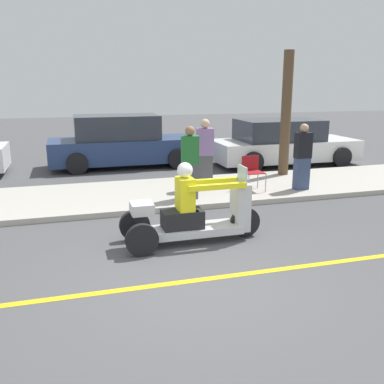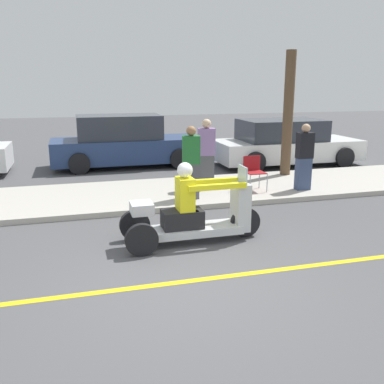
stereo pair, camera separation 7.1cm
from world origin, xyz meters
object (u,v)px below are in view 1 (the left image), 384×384
Objects in this scene: parked_car_lot_center at (283,143)px; spectator_with_child at (205,155)px; spectator_by_tree at (190,164)px; tree_trunk at (286,114)px; folding_chair_curbside at (252,169)px; spectator_far_back at (302,158)px; motorcycle_trike at (193,215)px; parked_car_lot_left at (122,143)px.

spectator_with_child is at bearing -141.58° from parked_car_lot_center.
spectator_by_tree is 0.48× the size of tree_trunk.
tree_trunk is (-0.99, -1.94, 1.11)m from parked_car_lot_center.
tree_trunk is (2.65, 0.95, 0.87)m from spectator_with_child.
spectator_by_tree is at bearing -168.58° from folding_chair_curbside.
spectator_far_back reaches higher than folding_chair_curbside.
motorcycle_trike is 4.22m from spectator_far_back.
folding_chair_curbside is at bearing 11.42° from spectator_by_tree.
spectator_with_child is 2.95m from tree_trunk.
spectator_by_tree is 0.34× the size of parked_car_lot_left.
spectator_by_tree reaches higher than folding_chair_curbside.
folding_chair_curbside is (2.27, 2.69, 0.14)m from motorcycle_trike.
spectator_by_tree is 3.82m from tree_trunk.
spectator_by_tree is 0.96× the size of spectator_with_child.
spectator_by_tree is at bearing 75.34° from motorcycle_trike.
spectator_far_back is 6.03m from parked_car_lot_left.
spectator_far_back reaches higher than parked_car_lot_center.
parked_car_lot_left is (-3.73, 4.74, -0.12)m from spectator_far_back.
motorcycle_trike is at bearing -128.78° from parked_car_lot_center.
spectator_by_tree is at bearing -179.13° from spectator_far_back.
motorcycle_trike is 2.97× the size of folding_chair_curbside.
folding_chair_curbside is 4.25m from parked_car_lot_center.
spectator_far_back is at bearing 0.87° from spectator_by_tree.
tree_trunk is (1.60, 1.42, 1.19)m from folding_chair_curbside.
spectator_far_back is (2.23, -0.77, -0.05)m from spectator_with_child.
folding_chair_curbside is at bearing 49.78° from motorcycle_trike.
spectator_far_back is 0.33× the size of parked_car_lot_center.
spectator_by_tree is (0.62, 2.35, 0.42)m from motorcycle_trike.
tree_trunk is (4.16, -3.02, 1.04)m from parked_car_lot_left.
folding_chair_curbside is (1.66, 0.33, -0.28)m from spectator_by_tree.
spectator_far_back is 0.47× the size of tree_trunk.
parked_car_lot_center is 1.41× the size of tree_trunk.
motorcycle_trike is at bearing -145.23° from spectator_far_back.
spectator_by_tree is 5.64m from parked_car_lot_center.
spectator_far_back is 0.34× the size of parked_car_lot_left.
parked_car_lot_center is at bearing 41.05° from spectator_by_tree.
spectator_far_back reaches higher than motorcycle_trike.
tree_trunk is at bearing -116.94° from parked_car_lot_center.
motorcycle_trike reaches higher than folding_chair_curbside.
parked_car_lot_left is (-0.90, 4.78, -0.13)m from spectator_by_tree.
parked_car_lot_left reaches higher than parked_car_lot_center.
spectator_with_child is 1.06× the size of spectator_far_back.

